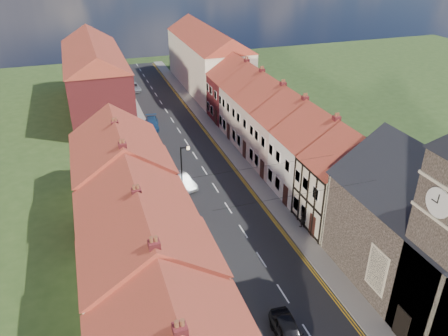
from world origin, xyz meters
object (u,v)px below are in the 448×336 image
at_px(lamppost, 183,172).
at_px(car_mid, 182,181).
at_px(church, 432,223).
at_px(pedestrian_right, 302,219).
at_px(car_distant, 133,87).
at_px(pedestrian_left, 205,275).
at_px(car_near, 289,333).
at_px(car_far, 152,123).

bearing_deg(lamppost, car_mid, 79.75).
relative_size(church, pedestrian_right, 10.15).
xyz_separation_m(car_distant, pedestrian_left, (-1.90, -48.71, 0.38)).
height_order(car_mid, pedestrian_left, pedestrian_left).
distance_m(car_near, pedestrian_left, 7.46).
relative_size(church, pedestrian_left, 8.60).
bearing_deg(lamppost, pedestrian_left, -96.48).
xyz_separation_m(church, pedestrian_right, (-4.26, 9.64, -5.01)).
relative_size(lamppost, car_mid, 1.47).
relative_size(lamppost, pedestrian_right, 4.01).
xyz_separation_m(lamppost, car_near, (2.31, -17.86, -2.86)).
bearing_deg(pedestrian_left, car_far, 78.57).
bearing_deg(pedestrian_left, lamppost, 75.55).
distance_m(lamppost, car_mid, 4.48).
bearing_deg(car_mid, pedestrian_left, -116.34).
bearing_deg(car_mid, lamppost, -119.24).
relative_size(car_mid, pedestrian_right, 2.72).
height_order(lamppost, car_far, lamppost).
relative_size(lamppost, car_distant, 1.35).
distance_m(church, car_near, 12.10).
xyz_separation_m(car_mid, car_distant, (0.00, 33.98, -0.05)).
bearing_deg(church, car_far, 108.85).
height_order(car_near, pedestrian_left, pedestrian_left).
distance_m(lamppost, car_distant, 37.48).
relative_size(pedestrian_left, pedestrian_right, 1.18).
height_order(lamppost, car_mid, lamppost).
height_order(church, car_far, church).
bearing_deg(pedestrian_right, car_far, -81.69).
height_order(lamppost, pedestrian_left, lamppost).
xyz_separation_m(car_mid, car_far, (0.00, 16.73, -0.04)).
bearing_deg(lamppost, car_near, -82.63).
distance_m(car_mid, car_far, 16.73).
relative_size(car_mid, car_distant, 0.91).
bearing_deg(car_mid, car_distant, 71.01).
bearing_deg(car_far, church, -62.98).
bearing_deg(pedestrian_left, church, -28.23).
distance_m(car_mid, pedestrian_left, 14.85).
height_order(car_mid, pedestrian_right, pedestrian_right).
distance_m(car_near, car_far, 38.01).
distance_m(lamppost, pedestrian_left, 11.69).
bearing_deg(church, pedestrian_right, 113.85).
bearing_deg(car_mid, car_near, -104.41).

